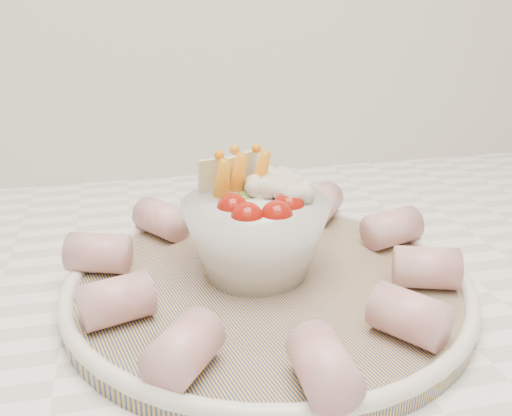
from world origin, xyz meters
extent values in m
cube|color=white|center=(0.00, 1.45, 0.90)|extent=(2.04, 0.62, 0.04)
cylinder|color=navy|center=(0.16, 1.42, 0.93)|extent=(0.39, 0.39, 0.01)
torus|color=white|center=(0.16, 1.42, 0.94)|extent=(0.33, 0.33, 0.01)
sphere|color=#9C130A|center=(0.14, 1.41, 0.99)|extent=(0.03, 0.03, 0.03)
sphere|color=#9C130A|center=(0.16, 1.40, 0.99)|extent=(0.03, 0.03, 0.03)
sphere|color=#9C130A|center=(0.18, 1.42, 0.99)|extent=(0.03, 0.03, 0.03)
sphere|color=#9C130A|center=(0.13, 1.43, 0.99)|extent=(0.03, 0.03, 0.03)
sphere|color=#4E6421|center=(0.15, 1.45, 0.99)|extent=(0.02, 0.02, 0.02)
cone|color=orange|center=(0.13, 1.45, 1.00)|extent=(0.02, 0.04, 0.06)
cone|color=orange|center=(0.14, 1.46, 1.00)|extent=(0.03, 0.04, 0.06)
cone|color=orange|center=(0.16, 1.46, 1.00)|extent=(0.03, 0.04, 0.06)
sphere|color=beige|center=(0.18, 1.45, 1.00)|extent=(0.03, 0.03, 0.03)
sphere|color=beige|center=(0.18, 1.43, 1.00)|extent=(0.03, 0.03, 0.03)
sphere|color=beige|center=(0.18, 1.47, 1.00)|extent=(0.03, 0.03, 0.03)
sphere|color=beige|center=(0.16, 1.45, 1.00)|extent=(0.03, 0.03, 0.03)
cube|color=beige|center=(0.13, 1.47, 1.00)|extent=(0.04, 0.02, 0.04)
cube|color=beige|center=(0.15, 1.48, 1.00)|extent=(0.04, 0.03, 0.04)
cylinder|color=#BC5665|center=(0.28, 1.38, 0.95)|extent=(0.06, 0.05, 0.03)
cylinder|color=#BC5665|center=(0.29, 1.46, 0.95)|extent=(0.06, 0.05, 0.03)
cylinder|color=#BC5665|center=(0.24, 1.53, 0.95)|extent=(0.06, 0.06, 0.03)
cylinder|color=#BC5665|center=(0.16, 1.54, 0.95)|extent=(0.03, 0.05, 0.03)
cylinder|color=#BC5665|center=(0.08, 1.53, 0.95)|extent=(0.05, 0.06, 0.03)
cylinder|color=#BC5665|center=(0.03, 1.46, 0.95)|extent=(0.06, 0.05, 0.03)
cylinder|color=#BC5665|center=(0.04, 1.38, 0.95)|extent=(0.06, 0.05, 0.03)
cylinder|color=#BC5665|center=(0.08, 1.31, 0.95)|extent=(0.06, 0.06, 0.03)
cylinder|color=#BC5665|center=(0.16, 1.28, 0.95)|extent=(0.03, 0.05, 0.03)
cylinder|color=#BC5665|center=(0.23, 1.32, 0.95)|extent=(0.05, 0.06, 0.03)
camera|label=1|loc=(0.06, 1.02, 1.15)|focal=40.00mm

